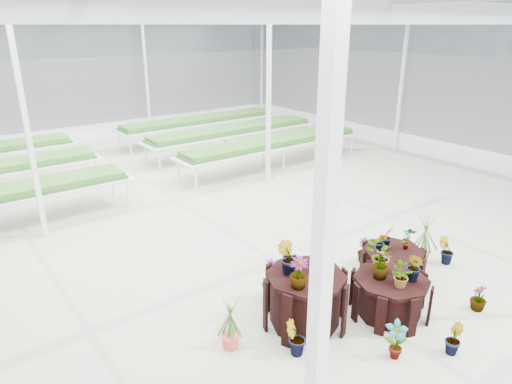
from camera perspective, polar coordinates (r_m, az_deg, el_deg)
ground_plane at (r=8.46m, az=2.48°, el=-9.57°), size 24.00×24.00×0.00m
greenhouse_shell at (r=7.60m, az=2.74°, el=5.32°), size 18.00×24.00×4.50m
steel_frame at (r=7.60m, az=2.74°, el=5.32°), size 18.00×24.00×4.50m
nursery_benches at (r=14.18m, az=-16.35°, el=3.93°), size 16.00×7.00×0.84m
plinth_tall at (r=6.90m, az=6.15°, el=-13.20°), size 1.59×1.59×0.83m
plinth_mid at (r=7.41m, az=16.36°, el=-12.38°), size 1.49×1.49×0.62m
plinth_low at (r=8.50m, az=16.68°, el=-8.43°), size 1.29×1.29×0.49m
nursery_plants at (r=7.45m, az=12.60°, el=-9.45°), size 4.90×2.85×1.41m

